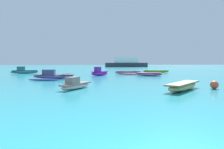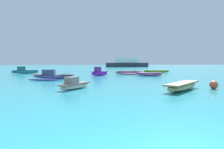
% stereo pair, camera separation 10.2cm
% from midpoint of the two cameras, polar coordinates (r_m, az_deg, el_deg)
% --- Properties ---
extents(moored_boat_0, '(1.87, 2.58, 0.73)m').
position_cam_midpoint_polar(moored_boat_0, '(11.82, -10.38, -2.87)').
color(moored_boat_0, beige).
rests_on(moored_boat_0, ground_plane).
extents(moored_boat_1, '(3.64, 3.88, 0.47)m').
position_cam_midpoint_polar(moored_boat_1, '(26.31, 4.90, 0.58)').
color(moored_boat_1, '#D17496').
rests_on(moored_boat_1, ground_plane).
extents(moored_boat_2, '(3.26, 3.34, 0.43)m').
position_cam_midpoint_polar(moored_boat_2, '(11.85, 19.70, -3.08)').
color(moored_boat_2, tan).
rests_on(moored_boat_2, ground_plane).
extents(moored_boat_3, '(2.29, 1.94, 1.04)m').
position_cam_midpoint_polar(moored_boat_3, '(23.21, -3.50, 0.56)').
color(moored_boat_3, '#A721D4').
rests_on(moored_boat_3, ground_plane).
extents(moored_boat_4, '(3.02, 1.55, 0.39)m').
position_cam_midpoint_polar(moored_boat_4, '(23.03, 10.75, 0.11)').
color(moored_boat_4, '#C864B0').
rests_on(moored_boat_4, ground_plane).
extents(moored_boat_5, '(4.11, 4.92, 0.88)m').
position_cam_midpoint_polar(moored_boat_5, '(19.60, -16.31, -0.36)').
color(moored_boat_5, '#5D5CA8').
rests_on(moored_boat_5, ground_plane).
extents(moored_boat_6, '(3.96, 1.53, 0.39)m').
position_cam_midpoint_polar(moored_boat_6, '(30.41, 12.62, 0.90)').
color(moored_boat_6, '#86C22A').
rests_on(moored_boat_6, ground_plane).
extents(moored_boat_7, '(3.73, 1.12, 0.98)m').
position_cam_midpoint_polar(moored_boat_7, '(30.10, -23.63, 0.91)').
color(moored_boat_7, teal).
rests_on(moored_boat_7, ground_plane).
extents(mooring_buoy_0, '(0.48, 0.48, 0.48)m').
position_cam_midpoint_polar(mooring_buoy_0, '(13.12, 27.26, -2.66)').
color(mooring_buoy_0, '#E54C2D').
rests_on(mooring_buoy_0, ground_plane).
extents(distant_ferry, '(13.99, 3.08, 3.08)m').
position_cam_midpoint_polar(distant_ferry, '(67.10, 4.30, 3.24)').
color(distant_ferry, '#2D333D').
rests_on(distant_ferry, ground_plane).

